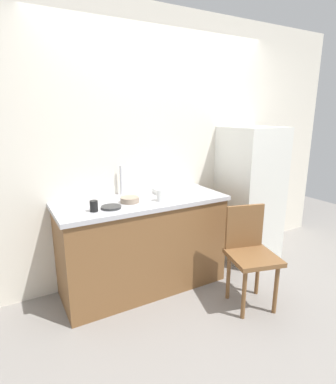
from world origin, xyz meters
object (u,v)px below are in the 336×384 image
(dish_tray, at_px, (169,191))
(hotplate, at_px, (111,207))
(cup_white, at_px, (160,195))
(chair, at_px, (250,251))
(cup_black, at_px, (94,206))
(terracotta_bowl, at_px, (130,200))
(refrigerator, at_px, (249,195))

(dish_tray, xyz_separation_m, hotplate, (-0.67, -0.20, -0.02))
(hotplate, height_order, cup_white, cup_white)
(dish_tray, bearing_deg, chair, -63.51)
(cup_black, bearing_deg, dish_tray, 14.26)
(cup_black, bearing_deg, chair, -25.10)
(dish_tray, distance_m, hotplate, 0.70)
(terracotta_bowl, distance_m, hotplate, 0.23)
(dish_tray, relative_size, cup_black, 3.02)
(dish_tray, relative_size, cup_white, 2.65)
(terracotta_bowl, relative_size, cup_black, 1.81)
(refrigerator, distance_m, terracotta_bowl, 1.51)
(terracotta_bowl, xyz_separation_m, cup_black, (-0.36, -0.10, 0.02))
(hotplate, bearing_deg, cup_white, -1.02)
(hotplate, bearing_deg, terracotta_bowl, 23.17)
(cup_white, bearing_deg, hotplate, 178.98)
(cup_black, bearing_deg, cup_white, 0.40)
(dish_tray, height_order, cup_white, cup_white)
(hotplate, bearing_deg, chair, -28.66)
(refrigerator, height_order, terracotta_bowl, refrigerator)
(chair, height_order, hotplate, hotplate)
(terracotta_bowl, xyz_separation_m, cup_white, (0.26, -0.10, 0.03))
(cup_white, bearing_deg, chair, -44.05)
(cup_white, bearing_deg, refrigerator, 6.22)
(chair, distance_m, hotplate, 1.28)
(dish_tray, bearing_deg, cup_white, -134.84)
(refrigerator, distance_m, dish_tray, 1.05)
(terracotta_bowl, bearing_deg, refrigerator, 1.43)
(chair, distance_m, terracotta_bowl, 1.17)
(terracotta_bowl, height_order, hotplate, terracotta_bowl)
(dish_tray, distance_m, cup_white, 0.29)
(terracotta_bowl, bearing_deg, cup_black, -164.14)
(chair, distance_m, dish_tray, 0.97)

